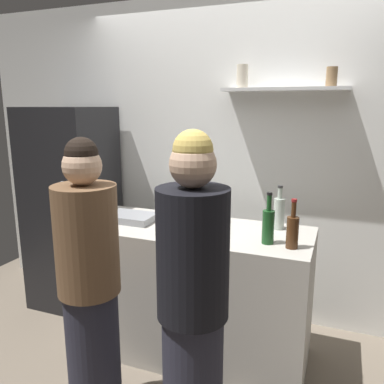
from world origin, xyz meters
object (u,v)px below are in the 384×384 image
(person_brown_jacket, at_px, (90,286))
(baking_pan, at_px, (131,217))
(refrigerator, at_px, (72,208))
(wine_bottle_green_glass, at_px, (268,225))
(wine_bottle_pale_glass, at_px, (279,212))
(water_bottle_plastic, at_px, (213,208))
(wine_bottle_amber_glass, at_px, (292,231))
(utensil_holder, at_px, (214,227))
(person_blonde, at_px, (193,307))

(person_brown_jacket, bearing_deg, baking_pan, 75.02)
(refrigerator, bearing_deg, wine_bottle_green_glass, -14.02)
(wine_bottle_pale_glass, height_order, water_bottle_plastic, wine_bottle_pale_glass)
(wine_bottle_green_glass, height_order, wine_bottle_amber_glass, wine_bottle_green_glass)
(utensil_holder, height_order, person_brown_jacket, person_brown_jacket)
(baking_pan, distance_m, wine_bottle_green_glass, 1.02)
(wine_bottle_green_glass, relative_size, water_bottle_plastic, 1.28)
(wine_bottle_green_glass, relative_size, person_blonde, 0.19)
(refrigerator, xyz_separation_m, water_bottle_plastic, (1.35, -0.17, 0.18))
(wine_bottle_pale_glass, bearing_deg, person_brown_jacket, -133.61)
(utensil_holder, xyz_separation_m, water_bottle_plastic, (-0.09, 0.25, 0.05))
(baking_pan, height_order, wine_bottle_green_glass, wine_bottle_green_glass)
(refrigerator, xyz_separation_m, wine_bottle_green_glass, (1.79, -0.45, 0.18))
(wine_bottle_green_glass, xyz_separation_m, person_brown_jacket, (-0.86, -0.61, -0.27))
(wine_bottle_pale_glass, bearing_deg, utensil_holder, -143.25)
(wine_bottle_amber_glass, bearing_deg, refrigerator, 166.24)
(utensil_holder, distance_m, water_bottle_plastic, 0.27)
(refrigerator, distance_m, wine_bottle_green_glass, 1.86)
(baking_pan, distance_m, wine_bottle_pale_glass, 1.04)
(utensil_holder, bearing_deg, baking_pan, 173.16)
(person_brown_jacket, bearing_deg, refrigerator, 104.96)
(wine_bottle_green_glass, bearing_deg, wine_bottle_pale_glass, 87.05)
(utensil_holder, xyz_separation_m, wine_bottle_green_glass, (0.35, -0.03, 0.06))
(baking_pan, xyz_separation_m, utensil_holder, (0.65, -0.08, 0.03))
(utensil_holder, height_order, wine_bottle_pale_glass, wine_bottle_pale_glass)
(refrigerator, height_order, person_blonde, refrigerator)
(refrigerator, height_order, water_bottle_plastic, refrigerator)
(wine_bottle_pale_glass, bearing_deg, refrigerator, 175.56)
(baking_pan, relative_size, person_brown_jacket, 0.21)
(refrigerator, bearing_deg, utensil_holder, -16.07)
(utensil_holder, bearing_deg, person_blonde, -79.72)
(wine_bottle_green_glass, distance_m, person_blonde, 0.75)
(person_blonde, bearing_deg, baking_pan, -18.60)
(baking_pan, xyz_separation_m, wine_bottle_amber_glass, (1.15, -0.14, 0.08))
(wine_bottle_pale_glass, relative_size, water_bottle_plastic, 1.21)
(refrigerator, relative_size, wine_bottle_green_glass, 5.51)
(wine_bottle_pale_glass, xyz_separation_m, person_blonde, (-0.24, -0.99, -0.23))
(wine_bottle_amber_glass, height_order, person_brown_jacket, person_brown_jacket)
(refrigerator, bearing_deg, person_brown_jacket, -48.59)
(wine_bottle_amber_glass, xyz_separation_m, wine_bottle_pale_glass, (-0.13, 0.33, 0.01))
(person_brown_jacket, distance_m, person_blonde, 0.64)
(person_brown_jacket, bearing_deg, person_blonde, -32.56)
(wine_bottle_green_glass, relative_size, wine_bottle_pale_glass, 1.06)
(refrigerator, bearing_deg, person_blonde, -35.66)
(wine_bottle_pale_glass, relative_size, person_blonde, 0.18)
(wine_bottle_green_glass, height_order, person_brown_jacket, person_brown_jacket)
(utensil_holder, relative_size, person_blonde, 0.13)
(refrigerator, xyz_separation_m, person_blonde, (1.57, -1.13, -0.05))
(utensil_holder, bearing_deg, water_bottle_plastic, 109.32)
(person_blonde, bearing_deg, refrigerator, -9.00)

